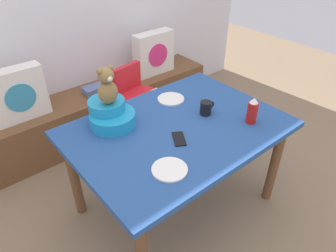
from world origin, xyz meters
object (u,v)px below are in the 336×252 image
object	(u,v)px
pillow_floral_left	(18,95)
dining_table	(177,138)
dinner_plate_near	(171,99)
dinner_plate_far	(170,169)
coffee_mug	(206,108)
ketchup_bottle	(252,111)
book_stack	(94,89)
infant_seat_teal	(111,115)
teddy_bear	(107,86)
highchair	(138,97)
cell_phone	(179,139)
pillow_floral_right	(154,53)

from	to	relation	value
pillow_floral_left	dining_table	world-z (taller)	pillow_floral_left
dinner_plate_near	dinner_plate_far	xyz separation A→B (m)	(-0.50, -0.59, 0.00)
coffee_mug	dinner_plate_far	distance (m)	0.63
dinner_plate_near	ketchup_bottle	bearing A→B (deg)	-69.04
book_stack	infant_seat_teal	bearing A→B (deg)	-110.07
teddy_bear	infant_seat_teal	bearing A→B (deg)	90.00
coffee_mug	dinner_plate_near	size ratio (longest dim) A/B	0.60
dining_table	highchair	distance (m)	0.86
ketchup_bottle	coffee_mug	world-z (taller)	ketchup_bottle
dining_table	cell_phone	distance (m)	0.17
infant_seat_teal	ketchup_bottle	world-z (taller)	ketchup_bottle
dinner_plate_near	dinner_plate_far	size ratio (longest dim) A/B	1.00
book_stack	dinner_plate_far	size ratio (longest dim) A/B	1.00
pillow_floral_right	highchair	xyz separation A→B (m)	(-0.51, -0.42, -0.16)
book_stack	highchair	distance (m)	0.49
ketchup_bottle	dinner_plate_near	distance (m)	0.62
dinner_plate_near	teddy_bear	bearing A→B (deg)	179.15
cell_phone	dinner_plate_near	bearing A→B (deg)	-93.49
pillow_floral_left	pillow_floral_right	distance (m)	1.39
book_stack	ketchup_bottle	xyz separation A→B (m)	(0.38, -1.53, 0.34)
book_stack	dining_table	xyz separation A→B (m)	(-0.03, -1.25, 0.16)
teddy_bear	coffee_mug	world-z (taller)	teddy_bear
coffee_mug	teddy_bear	bearing A→B (deg)	151.28
dinner_plate_near	cell_phone	world-z (taller)	dinner_plate_near
pillow_floral_right	dining_table	distance (m)	1.44
pillow_floral_left	pillow_floral_right	bearing A→B (deg)	0.00
dining_table	dinner_plate_near	xyz separation A→B (m)	(0.19, 0.30, 0.10)
book_stack	highchair	bearing A→B (deg)	-64.38
dining_table	highchair	bearing A→B (deg)	73.67
pillow_floral_left	ketchup_bottle	xyz separation A→B (m)	(1.05, -1.51, 0.15)
pillow_floral_right	coffee_mug	bearing A→B (deg)	-111.74
highchair	infant_seat_teal	size ratio (longest dim) A/B	2.39
highchair	dinner_plate_near	xyz separation A→B (m)	(-0.05, -0.52, 0.22)
book_stack	dinner_plate_far	distance (m)	1.60
highchair	pillow_floral_left	bearing A→B (deg)	154.79
pillow_floral_left	infant_seat_teal	bearing A→B (deg)	-70.57
dining_table	teddy_bear	xyz separation A→B (m)	(-0.32, 0.31, 0.37)
dinner_plate_far	dinner_plate_near	bearing A→B (deg)	49.37
cell_phone	ketchup_bottle	bearing A→B (deg)	-167.22
pillow_floral_right	teddy_bear	world-z (taller)	teddy_bear
dining_table	coffee_mug	world-z (taller)	coffee_mug
coffee_mug	dining_table	bearing A→B (deg)	178.48
infant_seat_teal	dinner_plate_far	bearing A→B (deg)	-89.48
pillow_floral_right	coffee_mug	size ratio (longest dim) A/B	3.67
highchair	dining_table	bearing A→B (deg)	-106.33
pillow_floral_right	book_stack	world-z (taller)	pillow_floral_right
coffee_mug	dinner_plate_far	bearing A→B (deg)	-153.47
infant_seat_teal	cell_phone	bearing A→B (deg)	-61.10
coffee_mug	dinner_plate_far	xyz separation A→B (m)	(-0.56, -0.28, -0.04)
infant_seat_teal	teddy_bear	world-z (taller)	teddy_bear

